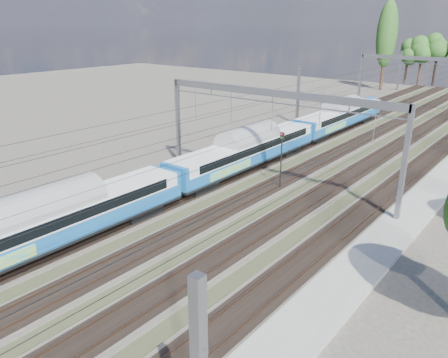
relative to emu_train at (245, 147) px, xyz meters
The scene contains 6 objects.
track_bed 13.69m from the emu_train, 70.45° to the left, with size 21.00×130.00×0.34m.
platform 20.76m from the emu_train, 36.79° to the right, with size 3.00×70.00×0.30m, color gray.
catenary 21.24m from the emu_train, 76.64° to the left, with size 25.65×130.00×9.00m.
poplar 67.05m from the emu_train, 98.66° to the left, with size 4.40×4.40×19.04m.
emu_train is the anchor object (origin of this frame).
signal_near 5.67m from the emu_train, 19.30° to the right, with size 0.37×0.33×5.30m.
Camera 1 is at (20.16, -1.87, 14.38)m, focal length 35.00 mm.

